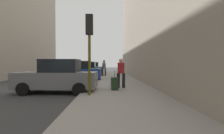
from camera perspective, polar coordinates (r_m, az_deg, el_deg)
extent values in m
plane|color=#38383A|center=(12.65, -26.39, -6.08)|extent=(120.00, 120.00, 0.00)
cube|color=gray|center=(11.49, 2.04, -6.31)|extent=(4.00, 40.00, 0.15)
cube|color=slate|center=(9.83, -17.48, -4.01)|extent=(4.27, 2.01, 0.84)
cube|color=black|center=(9.73, -16.39, 0.36)|extent=(1.95, 1.64, 0.70)
cylinder|color=black|center=(11.21, -22.63, -5.32)|extent=(0.65, 0.25, 0.64)
cylinder|color=black|center=(9.57, -27.07, -6.45)|extent=(0.65, 0.25, 0.64)
cylinder|color=black|center=(10.43, -8.68, -5.73)|extent=(0.65, 0.25, 0.64)
cylinder|color=black|center=(8.64, -10.74, -7.16)|extent=(0.65, 0.25, 0.64)
cube|color=navy|center=(15.82, -11.27, -2.06)|extent=(4.21, 1.86, 0.84)
cube|color=black|center=(15.77, -10.57, 0.66)|extent=(1.90, 1.57, 0.70)
cylinder|color=black|center=(17.02, -15.29, -3.10)|extent=(0.64, 0.22, 0.64)
cylinder|color=black|center=(15.25, -16.92, -3.60)|extent=(0.64, 0.22, 0.64)
cylinder|color=black|center=(16.59, -6.08, -3.18)|extent=(0.64, 0.22, 0.64)
cylinder|color=black|center=(14.77, -6.63, -3.71)|extent=(0.64, 0.22, 0.64)
cube|color=#193828|center=(21.82, -8.52, -1.18)|extent=(4.25, 1.96, 0.84)
cube|color=black|center=(21.78, -8.01, 0.79)|extent=(1.93, 1.62, 0.70)
cylinder|color=black|center=(22.99, -11.54, -2.00)|extent=(0.65, 0.24, 0.64)
cylinder|color=black|center=(21.20, -12.56, -2.27)|extent=(0.65, 0.24, 0.64)
cylinder|color=black|center=(22.59, -4.74, -2.04)|extent=(0.65, 0.24, 0.64)
cylinder|color=black|center=(20.76, -5.18, -2.32)|extent=(0.65, 0.24, 0.64)
cube|color=#B7BABF|center=(28.93, -6.76, -0.62)|extent=(4.20, 1.85, 0.84)
cube|color=black|center=(28.90, -6.36, 0.87)|extent=(1.89, 1.57, 0.70)
cylinder|color=black|center=(30.01, -9.19, -1.27)|extent=(0.64, 0.22, 0.64)
cylinder|color=black|center=(28.19, -9.69, -1.42)|extent=(0.64, 0.22, 0.64)
cylinder|color=black|center=(29.77, -3.97, -1.28)|extent=(0.64, 0.22, 0.64)
cylinder|color=black|center=(27.93, -4.14, -1.43)|extent=(0.64, 0.22, 0.64)
cylinder|color=red|center=(15.32, -4.63, -3.14)|extent=(0.22, 0.22, 0.55)
sphere|color=red|center=(15.30, -4.63, -1.91)|extent=(0.20, 0.20, 0.20)
cylinder|color=red|center=(15.33, -5.23, -3.03)|extent=(0.10, 0.09, 0.09)
cylinder|color=red|center=(15.31, -4.03, -3.04)|extent=(0.10, 0.09, 0.09)
cylinder|color=#514C0F|center=(7.89, -7.38, 3.94)|extent=(0.12, 0.12, 3.60)
cube|color=black|center=(8.07, -7.40, 13.55)|extent=(0.32, 0.24, 0.90)
sphere|color=red|center=(8.26, -7.30, 15.25)|extent=(0.14, 0.14, 0.14)
sphere|color=yellow|center=(8.20, -7.30, 13.36)|extent=(0.14, 0.14, 0.14)
sphere|color=green|center=(8.14, -7.30, 11.43)|extent=(0.14, 0.14, 0.14)
cylinder|color=black|center=(10.26, 3.84, -4.40)|extent=(0.20, 0.20, 0.85)
cylinder|color=black|center=(10.19, 2.07, -4.43)|extent=(0.20, 0.20, 0.85)
cylinder|color=#A51E23|center=(10.18, 2.96, -0.30)|extent=(0.45, 0.45, 0.62)
sphere|color=tan|center=(10.18, 2.96, 2.13)|extent=(0.24, 0.24, 0.24)
cylinder|color=#333338|center=(20.10, -2.18, -1.70)|extent=(0.18, 0.18, 0.85)
cylinder|color=#333338|center=(20.12, -3.09, -1.69)|extent=(0.18, 0.18, 0.85)
cylinder|color=#4C5156|center=(20.09, -2.64, 0.40)|extent=(0.41, 0.41, 0.62)
sphere|color=beige|center=(20.09, -2.64, 1.63)|extent=(0.24, 0.24, 0.24)
cylinder|color=black|center=(20.09, -2.64, 1.83)|extent=(0.34, 0.34, 0.02)
cylinder|color=black|center=(20.09, -2.64, 2.00)|extent=(0.23, 0.23, 0.11)
cube|color=black|center=(9.46, 0.80, -5.38)|extent=(0.40, 0.58, 0.68)
cylinder|color=#333333|center=(9.41, 0.80, -2.24)|extent=(0.02, 0.02, 0.36)
cube|color=black|center=(13.35, 0.89, -4.35)|extent=(0.32, 0.44, 0.28)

